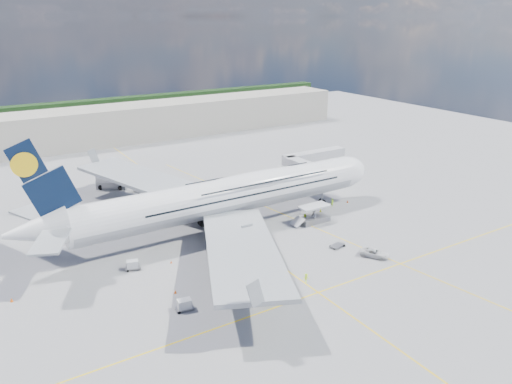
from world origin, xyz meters
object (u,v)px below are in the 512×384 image
airliner (227,196)px  cone_nose (348,201)px  service_van (375,253)px  cone_wing_left_inner (175,197)px  cone_wing_left_outer (128,208)px  dolly_row_b (225,280)px  catering_truck_outer (112,180)px  dolly_nose_near (272,258)px  crew_van (305,218)px  dolly_back (132,265)px  crew_wing (239,275)px  jet_bridge (310,162)px  crew_tug (306,278)px  dolly_row_a (184,304)px  cargo_loader (313,216)px  catering_truck_inner (172,206)px  dolly_nose_far (337,245)px  crew_nose (332,202)px  dolly_row_c (241,256)px  cone_wing_right_inner (171,262)px  cone_tail (11,300)px  cone_wing_right_outer (175,292)px  baggage_tug (247,278)px

airliner → cone_nose: size_ratio=144.35×
service_van → cone_wing_left_inner: service_van is taller
cone_wing_left_outer → dolly_row_b: bearing=-86.4°
catering_truck_outer → service_van: (28.78, -62.31, -1.41)m
dolly_nose_near → crew_van: 18.82m
dolly_back → crew_wing: bearing=-25.9°
crew_wing → cone_nose: 43.23m
jet_bridge → crew_tug: (-29.54, -37.46, -6.05)m
dolly_row_a → cargo_loader: bearing=34.3°
airliner → catering_truck_inner: size_ratio=10.37×
dolly_nose_near → cone_nose: size_ratio=5.26×
dolly_nose_far → dolly_nose_near: bearing=153.7°
catering_truck_outer → crew_nose: bearing=-10.1°
service_van → dolly_row_a: bearing=143.0°
dolly_row_c → cone_wing_right_inner: cone_wing_right_inner is taller
crew_van → cone_nose: 15.70m
catering_truck_inner → cone_wing_right_inner: size_ratio=15.84×
crew_van → cone_tail: bearing=57.3°
dolly_nose_far → dolly_nose_near: dolly_nose_far is taller
dolly_nose_far → catering_truck_outer: 61.43m
dolly_row_b → catering_truck_inner: 32.80m
dolly_row_c → crew_tug: bearing=-83.5°
service_van → crew_van: size_ratio=3.04×
cone_wing_right_inner → dolly_nose_far: bearing=-19.8°
catering_truck_inner → cone_nose: (37.57, -14.32, -1.72)m
cone_tail → dolly_nose_far: bearing=-11.9°
dolly_back → cone_wing_left_inner: bearing=72.1°
airliner → dolly_row_b: 24.07m
dolly_nose_far → crew_van: (2.38, 13.16, 0.52)m
crew_nose → cone_wing_right_outer: (-45.35, -16.32, -0.65)m
dolly_row_b → catering_truck_inner: bearing=86.2°
service_van → cone_wing_left_outer: size_ratio=9.03×
crew_nose → catering_truck_outer: bearing=118.6°
crew_nose → cone_wing_right_inner: crew_nose is taller
cone_wing_left_outer → baggage_tug: bearing=-81.7°
dolly_row_a → cone_wing_right_inner: (4.08, 14.81, -0.69)m
dolly_nose_near → crew_wing: bearing=-144.1°
dolly_row_b → baggage_tug: (3.48, -0.91, -0.17)m
catering_truck_inner → cone_wing_right_inner: 22.77m
dolly_row_b → catering_truck_inner: (4.53, 32.47, 1.08)m
crew_tug → cone_wing_right_outer: (-19.33, 8.09, -0.52)m
crew_wing → crew_tug: (8.74, -6.48, -0.02)m
jet_bridge → cone_nose: jet_bridge is taller
cone_wing_right_outer → dolly_nose_near: bearing=5.0°
dolly_back → crew_van: 37.80m
crew_van → baggage_tug: bearing=88.8°
jet_bridge → crew_van: 22.83m
jet_bridge → baggage_tug: 49.81m
dolly_row_b → cone_wing_right_inner: bearing=115.0°
crew_nose → cone_wing_right_outer: bearing=-176.5°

